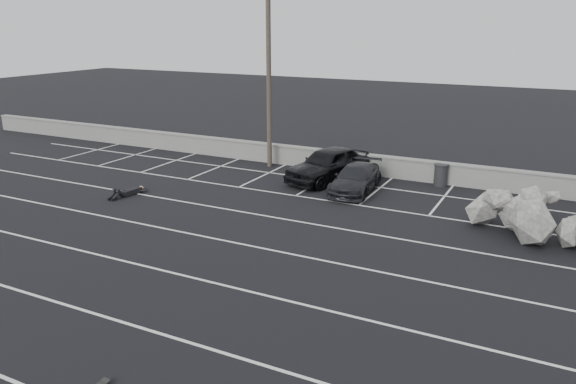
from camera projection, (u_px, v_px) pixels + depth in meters
The scene contains 9 objects.
ground at pixel (144, 266), 17.99m from camera, with size 120.00×120.00×0.00m, color black.
seawall at pixel (320, 158), 29.77m from camera, with size 50.00×0.45×1.06m.
stall_lines at pixel (219, 223), 21.79m from camera, with size 36.00×20.05×0.01m.
car_left at pixel (328, 164), 27.41m from camera, with size 1.97×4.89×1.67m, color black.
car_right at pixel (356, 179), 25.73m from camera, with size 1.71×4.20×1.22m, color black.
utility_pole at pixel (269, 76), 28.99m from camera, with size 1.27×0.25×9.50m.
trash_bin at pixel (441, 175), 26.65m from camera, with size 0.83×0.83×1.06m.
riprap_pile at pixel (571, 227), 19.68m from camera, with size 5.80×4.78×1.66m.
person at pixel (132, 189), 25.46m from camera, with size 1.25×2.55×0.49m, color black, non-canonical shape.
Camera 1 is at (11.61, -12.63, 7.51)m, focal length 35.00 mm.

